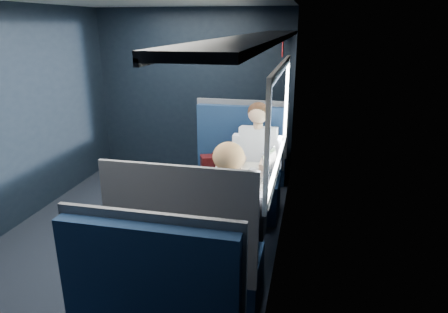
% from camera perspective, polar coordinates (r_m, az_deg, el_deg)
% --- Properties ---
extents(ground, '(2.80, 4.20, 0.01)m').
position_cam_1_polar(ground, '(4.25, -12.18, -11.46)').
color(ground, black).
extents(room_shell, '(3.00, 4.40, 2.40)m').
position_cam_1_polar(room_shell, '(3.74, -13.38, 8.61)').
color(room_shell, black).
rests_on(room_shell, ground).
extents(table, '(0.62, 1.00, 0.74)m').
position_cam_1_polar(table, '(3.66, 2.03, -4.40)').
color(table, '#54565E').
rests_on(table, ground).
extents(seat_bay_near, '(1.04, 0.62, 1.26)m').
position_cam_1_polar(seat_bay_near, '(4.58, 1.66, -2.87)').
color(seat_bay_near, '#0E1F3E').
rests_on(seat_bay_near, ground).
extents(seat_bay_far, '(1.04, 0.62, 1.26)m').
position_cam_1_polar(seat_bay_far, '(3.06, -4.60, -14.66)').
color(seat_bay_far, '#0E1F3E').
rests_on(seat_bay_far, ground).
extents(seat_row_front, '(1.04, 0.51, 1.16)m').
position_cam_1_polar(seat_row_front, '(5.44, 3.58, 0.49)').
color(seat_row_front, '#0E1F3E').
rests_on(seat_row_front, ground).
extents(man, '(0.53, 0.56, 1.32)m').
position_cam_1_polar(man, '(4.28, 4.64, -0.23)').
color(man, black).
rests_on(man, ground).
extents(woman, '(0.53, 0.56, 1.32)m').
position_cam_1_polar(woman, '(2.99, 0.82, -8.51)').
color(woman, black).
rests_on(woman, ground).
extents(papers, '(0.65, 0.84, 0.01)m').
position_cam_1_polar(papers, '(3.53, 1.33, -3.90)').
color(papers, white).
rests_on(papers, table).
extents(laptop, '(0.32, 0.38, 0.25)m').
position_cam_1_polar(laptop, '(3.69, 5.64, -1.89)').
color(laptop, silver).
rests_on(laptop, table).
extents(bottle_small, '(0.07, 0.07, 0.23)m').
position_cam_1_polar(bottle_small, '(3.81, 5.96, -0.69)').
color(bottle_small, silver).
rests_on(bottle_small, table).
extents(cup, '(0.07, 0.07, 0.09)m').
position_cam_1_polar(cup, '(3.94, 6.91, -0.96)').
color(cup, white).
rests_on(cup, table).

